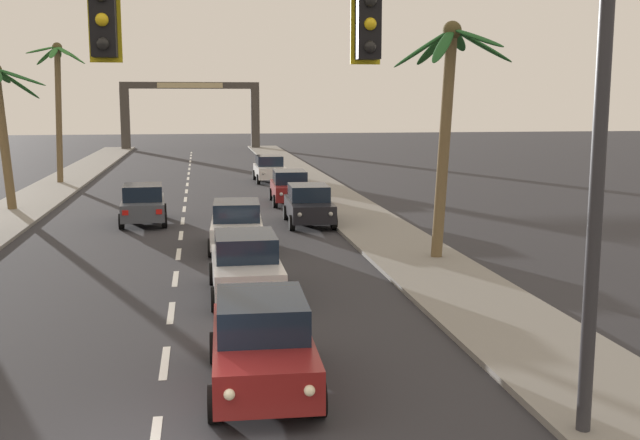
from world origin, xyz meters
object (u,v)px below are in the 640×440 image
object	(u,v)px
traffic_signal_mast	(386,85)
palm_left_farthest	(58,87)
sedan_oncoming_far	(143,203)
sedan_parked_mid_kerb	(309,204)
sedan_fifth_in_queue	(237,225)
sedan_lead_at_stop_bar	(262,342)
town_gateway_arch	(191,106)
sedan_parked_far_kerb	(269,168)
sedan_parked_nearest_kerb	(290,187)
palm_right_second	(448,96)
sedan_third_in_queue	(246,265)

from	to	relation	value
traffic_signal_mast	palm_left_farthest	size ratio (longest dim) A/B	1.25
sedan_oncoming_far	sedan_parked_mid_kerb	xyz separation A→B (m)	(6.96, -1.41, 0.00)
sedan_fifth_in_queue	sedan_oncoming_far	size ratio (longest dim) A/B	1.00
sedan_lead_at_stop_bar	town_gateway_arch	xyz separation A→B (m)	(-1.84, 69.78, 3.73)
sedan_parked_far_kerb	sedan_fifth_in_queue	bearing A→B (deg)	-98.24
sedan_lead_at_stop_bar	town_gateway_arch	bearing A→B (deg)	91.51
sedan_lead_at_stop_bar	sedan_fifth_in_queue	size ratio (longest dim) A/B	0.99
traffic_signal_mast	sedan_parked_far_kerb	distance (m)	38.81
traffic_signal_mast	sedan_lead_at_stop_bar	bearing A→B (deg)	117.59
sedan_oncoming_far	traffic_signal_mast	bearing A→B (deg)	-77.48
palm_left_farthest	traffic_signal_mast	bearing A→B (deg)	-74.14
sedan_lead_at_stop_bar	sedan_parked_nearest_kerb	size ratio (longest dim) A/B	1.00
palm_right_second	sedan_parked_nearest_kerb	bearing A→B (deg)	102.93
sedan_lead_at_stop_bar	sedan_parked_mid_kerb	distance (m)	18.53
sedan_parked_mid_kerb	palm_right_second	world-z (taller)	palm_right_second
sedan_parked_nearest_kerb	palm_left_farthest	distance (m)	17.92
traffic_signal_mast	palm_left_farthest	distance (m)	40.55
sedan_parked_nearest_kerb	sedan_parked_mid_kerb	distance (m)	6.69
sedan_parked_nearest_kerb	sedan_parked_mid_kerb	xyz separation A→B (m)	(0.01, -6.69, 0.00)
sedan_third_in_queue	town_gateway_arch	distance (m)	63.24
sedan_oncoming_far	sedan_parked_nearest_kerb	bearing A→B (deg)	37.22
sedan_lead_at_stop_bar	sedan_parked_nearest_kerb	world-z (taller)	same
sedan_third_in_queue	sedan_fifth_in_queue	size ratio (longest dim) A/B	0.99
palm_left_farthest	palm_right_second	bearing A→B (deg)	-57.60
town_gateway_arch	sedan_parked_mid_kerb	bearing A→B (deg)	-84.10
sedan_fifth_in_queue	palm_left_farthest	size ratio (longest dim) A/B	0.52
sedan_lead_at_stop_bar	sedan_parked_far_kerb	bearing A→B (deg)	84.51
palm_left_farthest	sedan_oncoming_far	bearing A→B (deg)	-69.74
sedan_third_in_queue	palm_right_second	xyz separation A→B (m)	(6.73, 3.56, 4.50)
sedan_fifth_in_queue	sedan_parked_far_kerb	size ratio (longest dim) A/B	1.01
sedan_oncoming_far	sedan_parked_far_kerb	size ratio (longest dim) A/B	1.01
town_gateway_arch	sedan_lead_at_stop_bar	bearing A→B (deg)	-88.49
sedan_third_in_queue	sedan_parked_mid_kerb	distance (m)	12.00
sedan_lead_at_stop_bar	sedan_parked_far_kerb	distance (m)	35.71
sedan_parked_nearest_kerb	town_gateway_arch	bearing A→B (deg)	96.76
sedan_parked_mid_kerb	palm_right_second	distance (m)	9.74
sedan_third_in_queue	sedan_parked_nearest_kerb	distance (m)	18.52
traffic_signal_mast	sedan_oncoming_far	xyz separation A→B (m)	(-5.01, 22.56, -4.57)
traffic_signal_mast	sedan_lead_at_stop_bar	xyz separation A→B (m)	(-1.54, 2.95, -4.57)
traffic_signal_mast	sedan_third_in_queue	xyz separation A→B (m)	(-1.42, 9.63, -4.57)
sedan_lead_at_stop_bar	palm_right_second	bearing A→B (deg)	56.22
sedan_third_in_queue	town_gateway_arch	size ratio (longest dim) A/B	0.30
traffic_signal_mast	town_gateway_arch	distance (m)	72.82
traffic_signal_mast	palm_right_second	distance (m)	14.21
sedan_fifth_in_queue	sedan_parked_nearest_kerb	size ratio (longest dim) A/B	1.00
sedan_lead_at_stop_bar	sedan_fifth_in_queue	distance (m)	13.36
sedan_parked_nearest_kerb	palm_left_farthest	xyz separation A→B (m)	(-13.02, 11.17, 5.18)
sedan_parked_mid_kerb	town_gateway_arch	world-z (taller)	town_gateway_arch
traffic_signal_mast	palm_left_farthest	world-z (taller)	palm_left_farthest
sedan_parked_nearest_kerb	town_gateway_arch	xyz separation A→B (m)	(-5.32, 44.90, 3.73)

